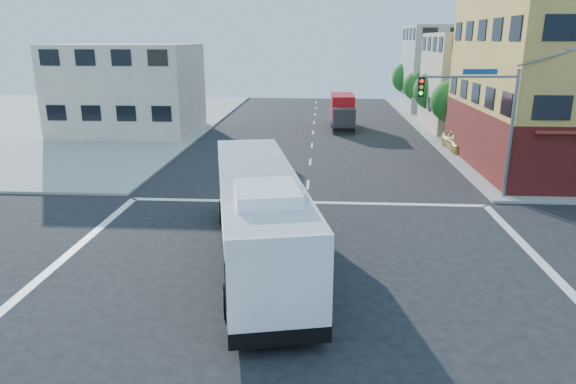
{
  "coord_description": "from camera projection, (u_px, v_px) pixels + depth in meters",
  "views": [
    {
      "loc": [
        0.72,
        -16.83,
        8.47
      ],
      "look_at": [
        -0.57,
        3.05,
        2.5
      ],
      "focal_mm": 32.0,
      "sensor_mm": 36.0,
      "label": 1
    }
  ],
  "objects": [
    {
      "name": "parked_car",
      "position": [
        460.0,
        141.0,
        40.12
      ],
      "size": [
        2.04,
        4.87,
        1.64
      ],
      "primitive_type": "imported",
      "rotation": [
        0.0,
        0.0,
        0.02
      ],
      "color": "gold",
      "rests_on": "ground"
    },
    {
      "name": "ground",
      "position": [
        298.0,
        282.0,
        18.56
      ],
      "size": [
        120.0,
        120.0,
        0.0
      ],
      "primitive_type": "plane",
      "color": "black",
      "rests_on": "ground"
    },
    {
      "name": "box_truck",
      "position": [
        343.0,
        113.0,
        49.94
      ],
      "size": [
        2.21,
        7.16,
        3.21
      ],
      "rotation": [
        0.0,
        0.0,
        0.01
      ],
      "color": "#28292D",
      "rests_on": "ground"
    },
    {
      "name": "transit_bus",
      "position": [
        258.0,
        214.0,
        19.94
      ],
      "size": [
        5.57,
        13.73,
        3.98
      ],
      "rotation": [
        0.0,
        0.0,
        0.21
      ],
      "color": "black",
      "rests_on": "ground"
    },
    {
      "name": "street_tree_a",
      "position": [
        453.0,
        99.0,
        43.49
      ],
      "size": [
        3.6,
        3.6,
        5.53
      ],
      "color": "#3A2915",
      "rests_on": "ground"
    },
    {
      "name": "street_tree_d",
      "position": [
        408.0,
        76.0,
        66.35
      ],
      "size": [
        4.0,
        4.0,
        6.03
      ],
      "color": "#3A2915",
      "rests_on": "ground"
    },
    {
      "name": "street_tree_b",
      "position": [
        434.0,
        88.0,
        51.1
      ],
      "size": [
        3.8,
        3.8,
        5.79
      ],
      "color": "#3A2915",
      "rests_on": "ground"
    },
    {
      "name": "building_east_far",
      "position": [
        457.0,
        69.0,
        61.95
      ],
      "size": [
        12.06,
        10.06,
        10.0
      ],
      "color": "#9B9B96",
      "rests_on": "ground"
    },
    {
      "name": "building_west",
      "position": [
        128.0,
        89.0,
        47.13
      ],
      "size": [
        12.06,
        10.06,
        8.0
      ],
      "color": "beige",
      "rests_on": "ground"
    },
    {
      "name": "building_east_near",
      "position": [
        493.0,
        82.0,
        48.71
      ],
      "size": [
        12.06,
        10.06,
        9.0
      ],
      "color": "#BAAF8E",
      "rests_on": "ground"
    },
    {
      "name": "street_tree_c",
      "position": [
        419.0,
        84.0,
        58.83
      ],
      "size": [
        3.4,
        3.4,
        5.29
      ],
      "color": "#3A2915",
      "rests_on": "ground"
    },
    {
      "name": "signal_mast_ne",
      "position": [
        482.0,
        108.0,
        26.73
      ],
      "size": [
        7.91,
        1.13,
        8.07
      ],
      "color": "slate",
      "rests_on": "ground"
    }
  ]
}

